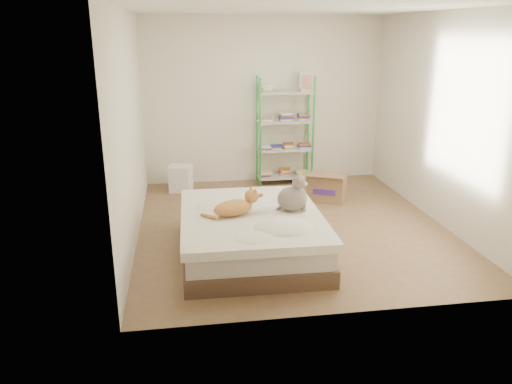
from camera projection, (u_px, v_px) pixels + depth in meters
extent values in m
cube|color=#8A694D|center=(291.00, 225.00, 6.34)|extent=(3.80, 4.20, 0.01)
cube|color=white|center=(296.00, 8.00, 5.54)|extent=(3.80, 4.20, 0.01)
cube|color=silver|center=(264.00, 101.00, 7.92)|extent=(3.80, 0.01, 2.60)
cube|color=silver|center=(352.00, 170.00, 3.97)|extent=(3.80, 0.01, 2.60)
cube|color=silver|center=(130.00, 128.00, 5.67)|extent=(0.01, 4.20, 2.60)
cube|color=silver|center=(442.00, 120.00, 6.22)|extent=(0.01, 4.20, 2.60)
cube|color=#493529|center=(251.00, 246.00, 5.51)|extent=(1.50, 1.87, 0.18)
cube|color=beige|center=(251.00, 230.00, 5.45)|extent=(1.46, 1.81, 0.20)
cube|color=white|center=(251.00, 217.00, 5.40)|extent=(1.53, 1.90, 0.09)
cylinder|color=green|center=(260.00, 134.00, 7.68)|extent=(0.04, 0.04, 1.70)
cylinder|color=green|center=(257.00, 130.00, 7.98)|extent=(0.04, 0.04, 1.70)
cylinder|color=green|center=(313.00, 132.00, 7.80)|extent=(0.04, 0.04, 1.70)
cylinder|color=green|center=(308.00, 128.00, 8.10)|extent=(0.04, 0.04, 1.70)
cube|color=beige|center=(284.00, 176.00, 8.12)|extent=(0.86, 0.34, 0.02)
cube|color=beige|center=(285.00, 149.00, 7.98)|extent=(0.86, 0.34, 0.02)
cube|color=beige|center=(285.00, 121.00, 7.85)|extent=(0.86, 0.34, 0.02)
cube|color=beige|center=(286.00, 92.00, 7.71)|extent=(0.86, 0.34, 0.02)
cube|color=#C83E40|center=(266.00, 174.00, 8.06)|extent=(0.20, 0.16, 0.09)
cube|color=#C83E40|center=(284.00, 173.00, 8.11)|extent=(0.20, 0.16, 0.09)
cube|color=#C83E40|center=(302.00, 172.00, 8.15)|extent=(0.20, 0.16, 0.09)
cube|color=#C83E40|center=(266.00, 146.00, 7.92)|extent=(0.20, 0.16, 0.09)
cube|color=#C83E40|center=(278.00, 146.00, 7.95)|extent=(0.20, 0.16, 0.09)
cube|color=#C83E40|center=(291.00, 146.00, 7.98)|extent=(0.20, 0.16, 0.09)
cube|color=#C83E40|center=(303.00, 145.00, 8.01)|extent=(0.20, 0.16, 0.09)
cube|color=#C83E40|center=(266.00, 118.00, 7.79)|extent=(0.20, 0.16, 0.09)
cube|color=#C83E40|center=(285.00, 118.00, 7.83)|extent=(0.20, 0.16, 0.09)
cube|color=#C83E40|center=(304.00, 117.00, 7.87)|extent=(0.20, 0.16, 0.09)
cube|color=#C83E40|center=(267.00, 89.00, 7.65)|extent=(0.20, 0.16, 0.09)
cube|color=#C83E40|center=(305.00, 88.00, 7.73)|extent=(0.20, 0.16, 0.09)
cube|color=silver|center=(306.00, 82.00, 7.76)|extent=(0.22, 0.06, 0.28)
cube|color=red|center=(307.00, 82.00, 7.75)|extent=(0.17, 0.04, 0.22)
cube|color=olive|center=(327.00, 188.00, 7.26)|extent=(0.66, 0.61, 0.37)
cube|color=#4B2590|center=(337.00, 192.00, 7.10)|extent=(0.28, 0.15, 0.08)
cube|color=olive|center=(331.00, 179.00, 7.03)|extent=(0.54, 0.38, 0.12)
cube|color=white|center=(181.00, 180.00, 7.64)|extent=(0.38, 0.35, 0.37)
cube|color=white|center=(180.00, 167.00, 7.58)|extent=(0.41, 0.38, 0.03)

